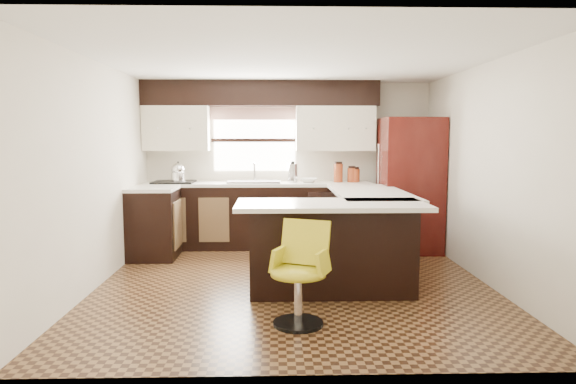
{
  "coord_description": "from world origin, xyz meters",
  "views": [
    {
      "loc": [
        -0.21,
        -5.49,
        1.59
      ],
      "look_at": [
        -0.05,
        0.45,
        0.96
      ],
      "focal_mm": 32.0,
      "sensor_mm": 36.0,
      "label": 1
    }
  ],
  "objects_px": {
    "refrigerator": "(410,185)",
    "bar_chair": "(298,274)",
    "peninsula_return": "(332,249)",
    "peninsula_long": "(366,232)"
  },
  "relations": [
    {
      "from": "peninsula_return",
      "to": "refrigerator",
      "type": "height_order",
      "value": "refrigerator"
    },
    {
      "from": "refrigerator",
      "to": "bar_chair",
      "type": "height_order",
      "value": "refrigerator"
    },
    {
      "from": "bar_chair",
      "to": "peninsula_long",
      "type": "bearing_deg",
      "value": 87.27
    },
    {
      "from": "peninsula_long",
      "to": "refrigerator",
      "type": "bearing_deg",
      "value": 50.95
    },
    {
      "from": "peninsula_return",
      "to": "refrigerator",
      "type": "distance_m",
      "value": 2.39
    },
    {
      "from": "peninsula_long",
      "to": "bar_chair",
      "type": "bearing_deg",
      "value": -115.69
    },
    {
      "from": "peninsula_long",
      "to": "refrigerator",
      "type": "distance_m",
      "value": 1.33
    },
    {
      "from": "peninsula_return",
      "to": "peninsula_long",
      "type": "bearing_deg",
      "value": 61.7
    },
    {
      "from": "peninsula_return",
      "to": "refrigerator",
      "type": "relative_size",
      "value": 0.89
    },
    {
      "from": "peninsula_long",
      "to": "bar_chair",
      "type": "xyz_separation_m",
      "value": [
        -0.91,
        -1.89,
        -0.01
      ]
    }
  ]
}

